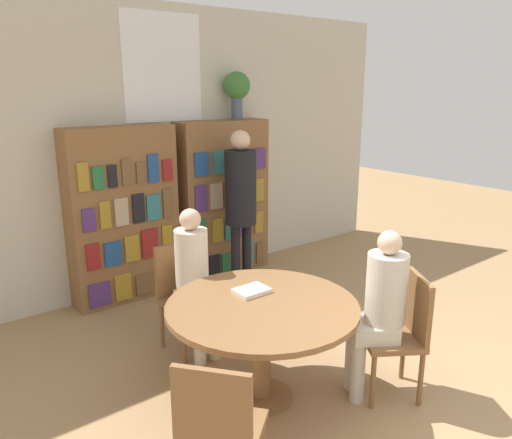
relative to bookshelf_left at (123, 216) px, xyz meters
The scene contains 12 objects.
wall_back 0.89m from the bookshelf_left, 17.59° to the left, with size 6.40×0.07×3.00m.
bookshelf_left is the anchor object (origin of this frame).
bookshelf_right 1.23m from the bookshelf_left, ahead, with size 1.11×0.34×1.79m.
flower_vase 1.91m from the bookshelf_left, ahead, with size 0.31×0.31×0.53m.
reading_table 2.27m from the bookshelf_left, 90.01° to the right, with size 1.33×1.33×0.74m.
chair_near_camera 3.01m from the bookshelf_left, 105.22° to the right, with size 0.56×0.56×0.90m.
chair_left_side 1.31m from the bookshelf_left, 92.01° to the right, with size 0.42×0.42×0.90m.
chair_far_side 2.95m from the bookshelf_left, 73.46° to the right, with size 0.55×0.55×0.90m.
seated_reader_left 1.45m from the bookshelf_left, 91.45° to the right, with size 0.28×0.38×1.24m.
seated_reader_right 2.80m from the bookshelf_left, 75.80° to the right, with size 0.42×0.41×1.24m.
librarian_standing 1.24m from the bookshelf_left, 24.22° to the right, with size 0.34×0.61×1.73m.
open_book_on_table 2.07m from the bookshelf_left, 88.38° to the right, with size 0.24×0.18×0.03m.
Camera 1 is at (-2.58, -1.37, 2.19)m, focal length 35.00 mm.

